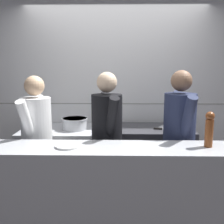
{
  "coord_description": "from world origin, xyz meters",
  "views": [
    {
      "loc": [
        0.03,
        -2.45,
        1.7
      ],
      "look_at": [
        -0.03,
        0.58,
        1.15
      ],
      "focal_mm": 42.0,
      "sensor_mm": 36.0,
      "label": 1
    }
  ],
  "objects_px": {
    "mixing_bowl_steel": "(170,125)",
    "chef_sous": "(107,139)",
    "chefs_knife": "(166,129)",
    "pepper_mill": "(209,129)",
    "chef_head_cook": "(37,141)",
    "stock_pot": "(75,123)",
    "chef_line": "(179,139)",
    "plated_dish_main": "(68,146)",
    "oven_range": "(69,160)"
  },
  "relations": [
    {
      "from": "oven_range",
      "to": "chef_line",
      "type": "height_order",
      "value": "chef_line"
    },
    {
      "from": "oven_range",
      "to": "chef_sous",
      "type": "height_order",
      "value": "chef_sous"
    },
    {
      "from": "mixing_bowl_steel",
      "to": "plated_dish_main",
      "type": "height_order",
      "value": "plated_dish_main"
    },
    {
      "from": "chef_head_cook",
      "to": "chef_sous",
      "type": "xyz_separation_m",
      "value": [
        0.76,
        0.03,
        0.02
      ]
    },
    {
      "from": "chefs_knife",
      "to": "oven_range",
      "type": "bearing_deg",
      "value": 175.03
    },
    {
      "from": "mixing_bowl_steel",
      "to": "chef_head_cook",
      "type": "height_order",
      "value": "chef_head_cook"
    },
    {
      "from": "chefs_knife",
      "to": "chef_head_cook",
      "type": "bearing_deg",
      "value": -161.1
    },
    {
      "from": "mixing_bowl_steel",
      "to": "chefs_knife",
      "type": "height_order",
      "value": "mixing_bowl_steel"
    },
    {
      "from": "chef_head_cook",
      "to": "chef_line",
      "type": "height_order",
      "value": "chef_line"
    },
    {
      "from": "chef_head_cook",
      "to": "plated_dish_main",
      "type": "bearing_deg",
      "value": -38.68
    },
    {
      "from": "plated_dish_main",
      "to": "pepper_mill",
      "type": "relative_size",
      "value": 0.69
    },
    {
      "from": "oven_range",
      "to": "mixing_bowl_steel",
      "type": "bearing_deg",
      "value": 0.74
    },
    {
      "from": "chefs_knife",
      "to": "chef_line",
      "type": "relative_size",
      "value": 0.22
    },
    {
      "from": "chef_head_cook",
      "to": "chef_sous",
      "type": "relative_size",
      "value": 0.98
    },
    {
      "from": "stock_pot",
      "to": "chef_sous",
      "type": "bearing_deg",
      "value": -51.51
    },
    {
      "from": "stock_pot",
      "to": "plated_dish_main",
      "type": "distance_m",
      "value": 1.07
    },
    {
      "from": "chef_sous",
      "to": "chef_line",
      "type": "height_order",
      "value": "chef_line"
    },
    {
      "from": "mixing_bowl_steel",
      "to": "chefs_knife",
      "type": "xyz_separation_m",
      "value": [
        -0.07,
        -0.13,
        -0.03
      ]
    },
    {
      "from": "stock_pot",
      "to": "mixing_bowl_steel",
      "type": "distance_m",
      "value": 1.24
    },
    {
      "from": "mixing_bowl_steel",
      "to": "stock_pot",
      "type": "bearing_deg",
      "value": -178.0
    },
    {
      "from": "mixing_bowl_steel",
      "to": "chef_sous",
      "type": "bearing_deg",
      "value": -142.98
    },
    {
      "from": "plated_dish_main",
      "to": "stock_pot",
      "type": "bearing_deg",
      "value": 95.94
    },
    {
      "from": "stock_pot",
      "to": "chefs_knife",
      "type": "bearing_deg",
      "value": -4.12
    },
    {
      "from": "stock_pot",
      "to": "chef_sous",
      "type": "distance_m",
      "value": 0.71
    },
    {
      "from": "stock_pot",
      "to": "chef_sous",
      "type": "height_order",
      "value": "chef_sous"
    },
    {
      "from": "stock_pot",
      "to": "chefs_knife",
      "type": "distance_m",
      "value": 1.17
    },
    {
      "from": "oven_range",
      "to": "chefs_knife",
      "type": "relative_size",
      "value": 3.29
    },
    {
      "from": "oven_range",
      "to": "chef_head_cook",
      "type": "bearing_deg",
      "value": -109.32
    },
    {
      "from": "chefs_knife",
      "to": "pepper_mill",
      "type": "distance_m",
      "value": 1.0
    },
    {
      "from": "stock_pot",
      "to": "pepper_mill",
      "type": "xyz_separation_m",
      "value": [
        1.37,
        -1.04,
        0.19
      ]
    },
    {
      "from": "chefs_knife",
      "to": "chef_head_cook",
      "type": "relative_size",
      "value": 0.23
    },
    {
      "from": "chef_sous",
      "to": "plated_dish_main",
      "type": "bearing_deg",
      "value": -139.37
    },
    {
      "from": "plated_dish_main",
      "to": "chef_head_cook",
      "type": "height_order",
      "value": "chef_head_cook"
    },
    {
      "from": "pepper_mill",
      "to": "chef_line",
      "type": "distance_m",
      "value": 0.51
    },
    {
      "from": "mixing_bowl_steel",
      "to": "chef_sous",
      "type": "height_order",
      "value": "chef_sous"
    },
    {
      "from": "plated_dish_main",
      "to": "chef_sous",
      "type": "distance_m",
      "value": 0.61
    },
    {
      "from": "plated_dish_main",
      "to": "chef_head_cook",
      "type": "xyz_separation_m",
      "value": [
        -0.43,
        0.48,
        -0.1
      ]
    },
    {
      "from": "stock_pot",
      "to": "chef_sous",
      "type": "xyz_separation_m",
      "value": [
        0.44,
        -0.56,
        -0.04
      ]
    },
    {
      "from": "mixing_bowl_steel",
      "to": "pepper_mill",
      "type": "xyz_separation_m",
      "value": [
        0.13,
        -1.08,
        0.21
      ]
    },
    {
      "from": "chefs_knife",
      "to": "chef_sous",
      "type": "xyz_separation_m",
      "value": [
        -0.72,
        -0.47,
        0.01
      ]
    },
    {
      "from": "stock_pot",
      "to": "chef_head_cook",
      "type": "relative_size",
      "value": 0.21
    },
    {
      "from": "chef_sous",
      "to": "chef_head_cook",
      "type": "bearing_deg",
      "value": 166.26
    },
    {
      "from": "pepper_mill",
      "to": "chef_line",
      "type": "relative_size",
      "value": 0.2
    },
    {
      "from": "stock_pot",
      "to": "plated_dish_main",
      "type": "relative_size",
      "value": 1.49
    },
    {
      "from": "mixing_bowl_steel",
      "to": "chef_line",
      "type": "xyz_separation_m",
      "value": [
        -0.03,
        -0.65,
        -0.01
      ]
    },
    {
      "from": "plated_dish_main",
      "to": "chef_line",
      "type": "relative_size",
      "value": 0.13
    },
    {
      "from": "chef_head_cook",
      "to": "chef_sous",
      "type": "height_order",
      "value": "chef_sous"
    },
    {
      "from": "plated_dish_main",
      "to": "chef_line",
      "type": "distance_m",
      "value": 1.19
    },
    {
      "from": "oven_range",
      "to": "chef_line",
      "type": "relative_size",
      "value": 0.73
    },
    {
      "from": "mixing_bowl_steel",
      "to": "pepper_mill",
      "type": "distance_m",
      "value": 1.11
    }
  ]
}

